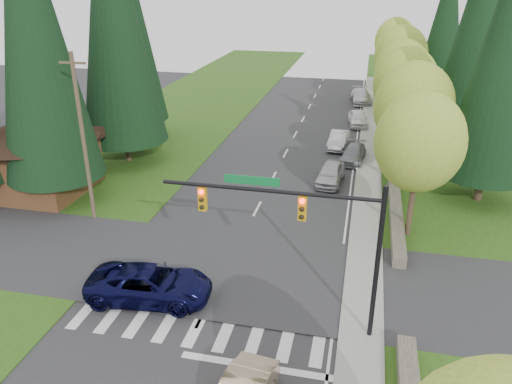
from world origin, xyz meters
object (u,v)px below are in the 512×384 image
(suv_navy, at_px, (150,284))
(parked_car_a, at_px, (331,174))
(parked_car_b, at_px, (353,154))
(parked_car_c, at_px, (339,140))
(parked_car_e, at_px, (361,96))
(parked_car_d, at_px, (358,118))

(suv_navy, distance_m, parked_car_a, 17.27)
(parked_car_b, bearing_deg, parked_car_a, -99.77)
(suv_navy, height_order, parked_car_c, suv_navy)
(parked_car_b, distance_m, parked_car_e, 20.24)
(parked_car_c, bearing_deg, parked_car_b, -61.04)
(suv_navy, xyz_separation_m, parked_car_d, (8.31, 31.33, -0.06))
(parked_car_c, relative_size, parked_car_d, 0.97)
(parked_car_b, height_order, parked_car_e, parked_car_e)
(parked_car_d, bearing_deg, parked_car_c, -108.73)
(parked_car_a, xyz_separation_m, parked_car_e, (1.40, 25.28, 0.04))
(parked_car_a, bearing_deg, parked_car_c, 95.02)
(parked_car_c, bearing_deg, parked_car_a, -85.12)
(suv_navy, relative_size, parked_car_a, 1.34)
(parked_car_a, distance_m, parked_car_e, 25.32)
(suv_navy, distance_m, parked_car_d, 32.41)
(parked_car_d, height_order, parked_car_e, parked_car_e)
(parked_car_b, xyz_separation_m, parked_car_e, (0.00, 20.24, 0.15))
(parked_car_a, xyz_separation_m, parked_car_d, (1.40, 15.50, 0.01))
(parked_car_c, bearing_deg, parked_car_d, 84.07)
(suv_navy, relative_size, parked_car_c, 1.37)
(parked_car_e, bearing_deg, suv_navy, -108.97)
(parked_car_a, distance_m, parked_car_c, 8.17)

